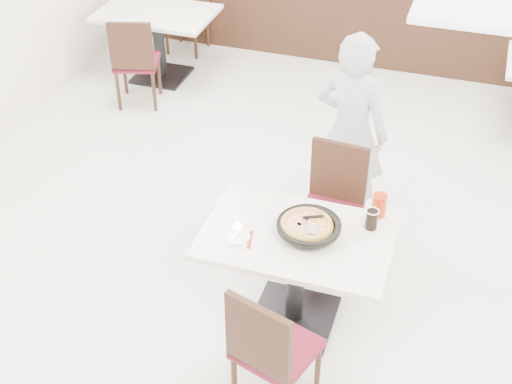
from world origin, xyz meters
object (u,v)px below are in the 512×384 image
(bg_table_left, at_px, (159,45))
(side_plate, at_px, (237,237))
(chair_near, at_px, (277,346))
(cola_glass, at_px, (372,220))
(chair_far, at_px, (329,212))
(bg_chair_left_far, at_px, (186,11))
(pizza_pan, at_px, (309,229))
(main_table, at_px, (295,279))
(bg_chair_left_near, at_px, (137,60))
(red_cup, at_px, (379,205))
(pizza, at_px, (306,226))
(diner_person, at_px, (351,132))

(bg_table_left, bearing_deg, side_plate, -57.71)
(chair_near, xyz_separation_m, cola_glass, (0.35, 0.90, 0.34))
(chair_near, bearing_deg, side_plate, 146.15)
(chair_far, relative_size, bg_chair_left_far, 1.00)
(pizza_pan, height_order, bg_table_left, pizza_pan)
(chair_far, bearing_deg, main_table, 87.82)
(bg_chair_left_near, bearing_deg, bg_table_left, 76.48)
(red_cup, height_order, bg_chair_left_near, bg_chair_left_near)
(pizza, height_order, diner_person, diner_person)
(chair_near, bearing_deg, bg_chair_left_near, 144.98)
(cola_glass, bearing_deg, pizza, -153.86)
(side_plate, bearing_deg, main_table, 22.32)
(cola_glass, bearing_deg, side_plate, -154.98)
(pizza, xyz_separation_m, bg_table_left, (-2.41, 3.01, -0.44))
(main_table, distance_m, chair_near, 0.69)
(side_plate, bearing_deg, cola_glass, 25.02)
(chair_near, relative_size, pizza_pan, 2.58)
(chair_far, relative_size, red_cup, 5.94)
(side_plate, bearing_deg, chair_far, 61.65)
(chair_far, distance_m, diner_person, 0.68)
(side_plate, bearing_deg, chair_near, -51.18)
(pizza_pan, bearing_deg, chair_far, 89.47)
(bg_chair_left_near, bearing_deg, cola_glass, -55.27)
(pizza_pan, bearing_deg, diner_person, 89.46)
(pizza, bearing_deg, pizza_pan, -5.31)
(cola_glass, height_order, diner_person, diner_person)
(pizza_pan, height_order, bg_chair_left_far, bg_chair_left_far)
(main_table, relative_size, cola_glass, 9.23)
(main_table, bearing_deg, red_cup, 39.24)
(cola_glass, bearing_deg, red_cup, 81.58)
(red_cup, bearing_deg, chair_far, 143.96)
(pizza_pan, bearing_deg, bg_chair_left_near, 134.80)
(chair_near, distance_m, bg_table_left, 4.45)
(pizza, xyz_separation_m, cola_glass, (0.38, 0.19, 0.00))
(chair_near, distance_m, diner_person, 1.94)
(chair_near, bearing_deg, main_table, 113.71)
(main_table, distance_m, side_plate, 0.54)
(pizza, height_order, bg_chair_left_far, bg_chair_left_far)
(bg_chair_left_far, bearing_deg, pizza_pan, 124.22)
(main_table, distance_m, red_cup, 0.73)
(chair_far, xyz_separation_m, bg_chair_left_far, (-2.42, 3.12, 0.00))
(pizza_pan, bearing_deg, main_table, -154.04)
(main_table, relative_size, pizza, 3.55)
(side_plate, height_order, cola_glass, cola_glass)
(pizza, xyz_separation_m, side_plate, (-0.40, -0.18, -0.05))
(red_cup, distance_m, bg_table_left, 3.91)
(main_table, xyz_separation_m, chair_near, (0.08, -0.68, 0.10))
(cola_glass, bearing_deg, main_table, -152.81)
(pizza_pan, height_order, bg_chair_left_near, bg_chair_left_near)
(bg_chair_left_near, height_order, bg_chair_left_far, same)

